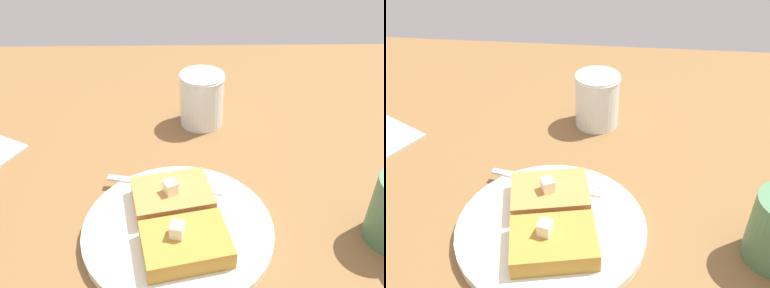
# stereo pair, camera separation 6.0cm
# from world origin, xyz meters

# --- Properties ---
(table_surface) EXTENTS (1.22, 1.22, 0.02)m
(table_surface) POSITION_xyz_m (0.00, 0.00, 0.01)
(table_surface) COLOR brown
(table_surface) RESTS_ON ground
(plate) EXTENTS (0.23, 0.23, 0.01)m
(plate) POSITION_xyz_m (-0.02, 0.00, 0.03)
(plate) COLOR silver
(plate) RESTS_ON table_surface
(toast_slice_left) EXTENTS (0.09, 0.11, 0.02)m
(toast_slice_left) POSITION_xyz_m (-0.06, -0.01, 0.05)
(toast_slice_left) COLOR #B9783C
(toast_slice_left) RESTS_ON plate
(toast_slice_middle) EXTENTS (0.09, 0.11, 0.02)m
(toast_slice_middle) POSITION_xyz_m (0.02, 0.01, 0.05)
(toast_slice_middle) COLOR #A7772C
(toast_slice_middle) RESTS_ON plate
(butter_pat_primary) EXTENTS (0.02, 0.02, 0.02)m
(butter_pat_primary) POSITION_xyz_m (-0.05, -0.01, 0.07)
(butter_pat_primary) COLOR #F3EDCB
(butter_pat_primary) RESTS_ON toast_slice_left
(butter_pat_secondary) EXTENTS (0.02, 0.02, 0.02)m
(butter_pat_secondary) POSITION_xyz_m (0.02, 0.00, 0.07)
(butter_pat_secondary) COLOR #F5EECA
(butter_pat_secondary) RESTS_ON toast_slice_middle
(fork) EXTENTS (0.04, 0.16, 0.00)m
(fork) POSITION_xyz_m (-0.09, -0.01, 0.04)
(fork) COLOR silver
(fork) RESTS_ON plate
(syrup_jar) EXTENTS (0.07, 0.07, 0.09)m
(syrup_jar) POSITION_xyz_m (-0.27, 0.04, 0.06)
(syrup_jar) COLOR #4A2107
(syrup_jar) RESTS_ON table_surface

